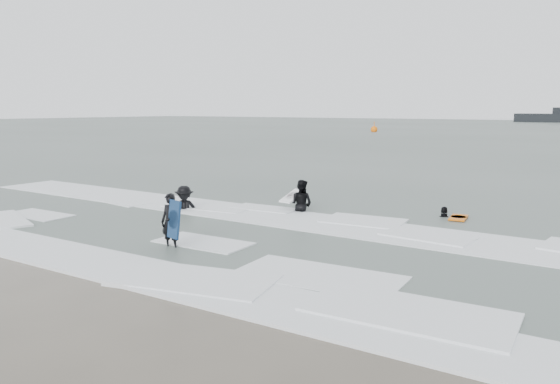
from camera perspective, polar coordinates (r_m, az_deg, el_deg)
The scene contains 8 objects.
ground at distance 12.92m, azimuth -12.50°, elevation -7.68°, with size 320.00×320.00×0.00m, color brown.
surfer_centre at distance 14.41m, azimuth -11.29°, elevation -5.91°, with size 0.54×0.36×1.48m, color black.
surfer_wading at distance 18.97m, azimuth 2.24°, elevation -2.19°, with size 0.83×0.65×1.71m, color black.
surfer_breaker at distance 19.51m, azimuth -9.94°, elevation -2.01°, with size 1.14×0.65×1.76m, color black.
surfer_right_near at distance 18.83m, azimuth 16.80°, elevation -2.65°, with size 0.90×0.38×1.54m, color black.
surf_foam at distance 15.60m, azimuth -2.66°, elevation -4.46°, with size 30.03×9.06×0.09m.
bodyboards at distance 16.88m, azimuth 4.20°, elevation -1.86°, with size 5.95×8.54×1.25m.
buoy at distance 82.27m, azimuth 9.80°, elevation 6.46°, with size 1.00×1.00×1.65m.
Camera 1 is at (9.00, -8.52, 3.62)m, focal length 35.00 mm.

